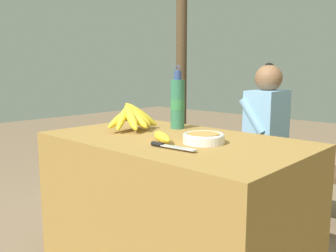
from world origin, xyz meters
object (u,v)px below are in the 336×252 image
(banana_bunch_ripe, at_px, (132,117))
(loose_banana_front, at_px, (162,137))
(water_bottle, at_px, (178,103))
(seated_vendor, at_px, (261,129))
(support_post_near, at_px, (181,60))
(wooden_bench, at_px, (295,172))
(knife, at_px, (166,146))
(serving_bowl, at_px, (204,137))

(banana_bunch_ripe, bearing_deg, loose_banana_front, -19.48)
(banana_bunch_ripe, relative_size, water_bottle, 1.03)
(water_bottle, relative_size, seated_vendor, 0.31)
(seated_vendor, bearing_deg, support_post_near, -20.19)
(banana_bunch_ripe, xyz_separation_m, wooden_bench, (0.38, 1.12, -0.45))
(water_bottle, relative_size, knife, 1.54)
(water_bottle, bearing_deg, loose_banana_front, -58.84)
(seated_vendor, bearing_deg, water_bottle, 86.57)
(water_bottle, bearing_deg, banana_bunch_ripe, -122.65)
(loose_banana_front, bearing_deg, seated_vendor, 98.71)
(loose_banana_front, bearing_deg, banana_bunch_ripe, 160.52)
(water_bottle, bearing_deg, seated_vendor, 89.63)
(banana_bunch_ripe, relative_size, support_post_near, 0.15)
(banana_bunch_ripe, bearing_deg, seated_vendor, 82.95)
(knife, height_order, seated_vendor, seated_vendor)
(loose_banana_front, xyz_separation_m, seated_vendor, (-0.18, 1.20, -0.13))
(banana_bunch_ripe, relative_size, serving_bowl, 1.92)
(banana_bunch_ripe, xyz_separation_m, water_bottle, (0.13, 0.20, 0.06))
(serving_bowl, bearing_deg, wooden_bench, 93.93)
(banana_bunch_ripe, height_order, support_post_near, support_post_near)
(water_bottle, distance_m, loose_banana_front, 0.38)
(banana_bunch_ripe, relative_size, loose_banana_front, 1.90)
(knife, relative_size, support_post_near, 0.10)
(knife, xyz_separation_m, wooden_bench, (-0.03, 1.31, -0.39))
(knife, xyz_separation_m, seated_vendor, (-0.28, 1.28, -0.12))
(wooden_bench, bearing_deg, knife, -88.60)
(water_bottle, distance_m, wooden_bench, 1.09)
(support_post_near, bearing_deg, loose_banana_front, -51.44)
(loose_banana_front, bearing_deg, knife, -37.65)
(loose_banana_front, xyz_separation_m, wooden_bench, (0.07, 1.24, -0.40))
(serving_bowl, xyz_separation_m, seated_vendor, (-0.33, 1.10, -0.13))
(loose_banana_front, relative_size, support_post_near, 0.08)
(loose_banana_front, distance_m, seated_vendor, 1.22)
(serving_bowl, bearing_deg, water_bottle, 148.06)
(serving_bowl, relative_size, support_post_near, 0.08)
(banana_bunch_ripe, distance_m, water_bottle, 0.25)
(banana_bunch_ripe, bearing_deg, serving_bowl, -0.84)
(water_bottle, distance_m, knife, 0.50)
(knife, bearing_deg, serving_bowl, 71.28)
(wooden_bench, xyz_separation_m, support_post_near, (-1.28, 0.28, 0.78))
(wooden_bench, xyz_separation_m, seated_vendor, (-0.25, -0.03, 0.27))
(knife, bearing_deg, banana_bunch_ripe, 151.03)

